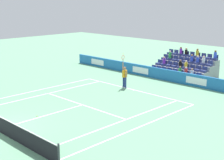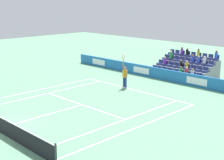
# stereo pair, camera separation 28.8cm
# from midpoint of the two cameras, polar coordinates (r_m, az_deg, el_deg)

# --- Properties ---
(line_baseline) EXTENTS (10.97, 0.10, 0.01)m
(line_baseline) POSITION_cam_midpoint_polar(r_m,az_deg,el_deg) (27.04, 3.53, -1.70)
(line_baseline) COLOR white
(line_baseline) RESTS_ON ground
(line_service) EXTENTS (8.23, 0.10, 0.01)m
(line_service) POSITION_cam_midpoint_polar(r_m,az_deg,el_deg) (23.35, -5.41, -4.25)
(line_service) COLOR white
(line_service) RESTS_ON ground
(line_centre_service) EXTENTS (0.10, 6.40, 0.01)m
(line_centre_service) POSITION_cam_midpoint_polar(r_m,az_deg,el_deg) (21.56, -11.97, -6.05)
(line_centre_service) COLOR white
(line_centre_service) RESTS_ON ground
(line_singles_sideline_left) EXTENTS (0.10, 11.89, 0.01)m
(line_singles_sideline_left) POSITION_cam_midpoint_polar(r_m,az_deg,el_deg) (26.28, -11.96, -2.44)
(line_singles_sideline_left) COLOR white
(line_singles_sideline_left) RESTS_ON ground
(line_singles_sideline_right) EXTENTS (0.10, 11.89, 0.01)m
(line_singles_sideline_right) POSITION_cam_midpoint_polar(r_m,az_deg,el_deg) (20.22, 1.17, -7.09)
(line_singles_sideline_right) COLOR white
(line_singles_sideline_right) RESTS_ON ground
(line_doubles_sideline_left) EXTENTS (0.10, 11.89, 0.01)m
(line_doubles_sideline_left) POSITION_cam_midpoint_polar(r_m,az_deg,el_deg) (27.40, -13.55, -1.87)
(line_doubles_sideline_left) COLOR white
(line_doubles_sideline_left) RESTS_ON ground
(line_doubles_sideline_right) EXTENTS (0.10, 11.89, 0.01)m
(line_doubles_sideline_right) POSITION_cam_midpoint_polar(r_m,az_deg,el_deg) (19.37, 4.13, -8.09)
(line_doubles_sideline_right) COLOR white
(line_doubles_sideline_right) RESTS_ON ground
(line_centre_mark) EXTENTS (0.10, 0.20, 0.01)m
(line_centre_mark) POSITION_cam_midpoint_polar(r_m,az_deg,el_deg) (26.97, 3.39, -1.75)
(line_centre_mark) COLOR white
(line_centre_mark) RESTS_ON ground
(sponsor_barrier) EXTENTS (24.26, 0.22, 1.02)m
(sponsor_barrier) POSITION_cam_midpoint_polar(r_m,az_deg,el_deg) (30.33, 9.12, 0.84)
(sponsor_barrier) COLOR #1E66AD
(sponsor_barrier) RESTS_ON ground
(tennis_player) EXTENTS (0.52, 0.38, 2.85)m
(tennis_player) POSITION_cam_midpoint_polar(r_m,az_deg,el_deg) (27.43, 1.86, 0.67)
(tennis_player) COLOR navy
(tennis_player) RESTS_ON ground
(stadium_stand) EXTENTS (5.58, 3.80, 2.61)m
(stadium_stand) POSITION_cam_midpoint_polar(r_m,az_deg,el_deg) (32.67, 12.17, 1.96)
(stadium_stand) COLOR gray
(stadium_stand) RESTS_ON ground
(loose_tennis_ball) EXTENTS (0.07, 0.07, 0.07)m
(loose_tennis_ball) POSITION_cam_midpoint_polar(r_m,az_deg,el_deg) (21.53, -13.11, -6.06)
(loose_tennis_ball) COLOR #D1E533
(loose_tennis_ball) RESTS_ON ground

